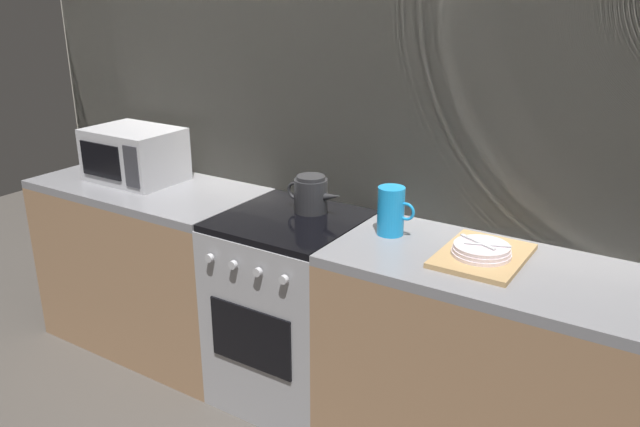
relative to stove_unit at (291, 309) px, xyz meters
The scene contains 9 objects.
ground_plane 0.45m from the stove_unit, 90.00° to the left, with size 8.00×8.00×0.00m, color #47423D.
back_wall 0.82m from the stove_unit, 90.00° to the left, with size 3.60×0.05×2.40m.
counter_left 0.90m from the stove_unit, behind, with size 1.20×0.60×0.90m.
stove_unit is the anchor object (origin of this frame).
counter_right 0.90m from the stove_unit, ahead, with size 1.20×0.60×0.90m.
microwave 1.16m from the stove_unit, behind, with size 0.46×0.35×0.27m.
kettle 0.55m from the stove_unit, 74.63° to the left, with size 0.28×0.15×0.17m.
pitcher 0.72m from the stove_unit, ahead, with size 0.16×0.11×0.20m.
dish_pile 0.98m from the stove_unit, ahead, with size 0.30×0.40×0.07m.
Camera 1 is at (1.52, -2.13, 1.87)m, focal length 35.80 mm.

